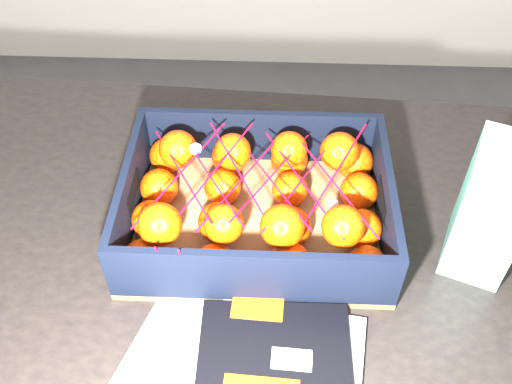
{
  "coord_description": "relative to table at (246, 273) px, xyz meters",
  "views": [
    {
      "loc": [
        -0.09,
        -0.49,
        1.49
      ],
      "look_at": [
        -0.11,
        0.11,
        0.86
      ],
      "focal_mm": 40.71,
      "sensor_mm": 36.0,
      "label": 1
    }
  ],
  "objects": [
    {
      "name": "mesh_net",
      "position": [
        0.01,
        0.02,
        0.21
      ],
      "size": [
        0.35,
        0.28,
        0.09
      ],
      "color": "red",
      "rests_on": "clementine_heap"
    },
    {
      "name": "clementine_heap",
      "position": [
        0.02,
        0.03,
        0.16
      ],
      "size": [
        0.4,
        0.3,
        0.12
      ],
      "color": "#EC3E04",
      "rests_on": "produce_crate"
    },
    {
      "name": "table",
      "position": [
        0.0,
        0.0,
        0.0
      ],
      "size": [
        1.24,
        0.87,
        0.75
      ],
      "color": "black",
      "rests_on": "ground"
    },
    {
      "name": "produce_crate",
      "position": [
        0.02,
        0.03,
        0.13
      ],
      "size": [
        0.42,
        0.32,
        0.12
      ],
      "color": "olive",
      "rests_on": "table"
    },
    {
      "name": "retail_carton",
      "position": [
        0.37,
        -0.01,
        0.2
      ],
      "size": [
        0.13,
        0.16,
        0.2
      ],
      "primitive_type": "cube",
      "rotation": [
        0.0,
        0.0,
        -0.37
      ],
      "color": "white",
      "rests_on": "table"
    }
  ]
}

